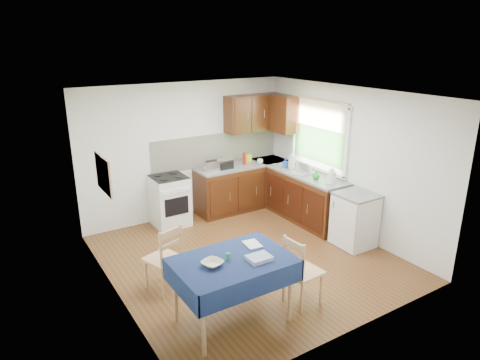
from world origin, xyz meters
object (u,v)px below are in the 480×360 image
chair_near (300,269)px  chair_far (165,256)px  toaster (211,166)px  sandwich_press (223,164)px  kettle (331,176)px  dish_rack (304,172)px  dining_table (233,268)px

chair_near → chair_far: bearing=42.7°
toaster → sandwich_press: (0.28, 0.05, -0.01)m
chair_near → sandwich_press: (0.71, 3.13, 0.49)m
toaster → kettle: size_ratio=1.05×
chair_far → kettle: bearing=165.5°
chair_far → chair_near: (1.30, -1.20, -0.00)m
chair_near → kettle: (1.81, 1.40, 0.52)m
toaster → dish_rack: bearing=-57.3°
dish_rack → kettle: kettle is taller
chair_far → dish_rack: (3.09, 0.88, 0.43)m
chair_near → dish_rack: (1.79, 2.08, 0.43)m
dining_table → chair_near: chair_near is taller
toaster → sandwich_press: toaster is taller
dining_table → chair_far: 1.15m
dining_table → chair_near: size_ratio=1.45×
chair_near → toaster: (0.42, 3.08, 0.50)m
toaster → kettle: (1.38, -1.68, 0.02)m
sandwich_press → dish_rack: size_ratio=0.69×
chair_far → dish_rack: bearing=177.7°
dining_table → dish_rack: (2.68, 1.93, 0.21)m
chair_far → kettle: (3.10, 0.19, 0.52)m
chair_far → dish_rack: dish_rack is taller
sandwich_press → chair_far: bearing=-132.8°
chair_near → toaster: size_ratio=3.39×
chair_near → sandwich_press: bearing=-17.2°
toaster → dining_table: bearing=-135.1°
dining_table → chair_near: (0.89, -0.15, -0.22)m
dining_table → sandwich_press: 3.39m
sandwich_press → kettle: size_ratio=1.15×
kettle → chair_far: bearing=-176.4°
dining_table → kettle: bearing=26.8°
dining_table → chair_near: bearing=-7.7°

